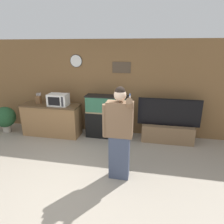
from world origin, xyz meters
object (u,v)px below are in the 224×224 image
object	(u,v)px
tv_on_stand	(168,129)
person_standing	(119,133)
aquarium_on_stand	(107,117)
knife_block	(39,100)
potted_plant	(5,118)
counter_island	(52,120)
microwave	(58,100)

from	to	relation	value
tv_on_stand	person_standing	xyz separation A→B (m)	(-1.01, -1.74, 0.58)
aquarium_on_stand	knife_block	bearing A→B (deg)	-176.69
tv_on_stand	potted_plant	world-z (taller)	tv_on_stand
counter_island	aquarium_on_stand	distance (m)	1.57
person_standing	potted_plant	distance (m)	3.92
knife_block	person_standing	world-z (taller)	person_standing
microwave	knife_block	bearing A→B (deg)	173.20
microwave	aquarium_on_stand	size ratio (longest dim) A/B	0.45
knife_block	potted_plant	size ratio (longest dim) A/B	0.40
microwave	potted_plant	distance (m)	1.79
potted_plant	person_standing	bearing A→B (deg)	-22.33
knife_block	aquarium_on_stand	bearing A→B (deg)	3.31
counter_island	person_standing	distance (m)	2.72
potted_plant	microwave	bearing A→B (deg)	2.18
microwave	potted_plant	bearing A→B (deg)	-177.82
knife_block	aquarium_on_stand	size ratio (longest dim) A/B	0.26
tv_on_stand	person_standing	bearing A→B (deg)	-120.17
potted_plant	aquarium_on_stand	bearing A→B (deg)	4.81
microwave	person_standing	xyz separation A→B (m)	(1.91, -1.54, -0.12)
knife_block	tv_on_stand	distance (m)	3.61
counter_island	person_standing	world-z (taller)	person_standing
microwave	tv_on_stand	world-z (taller)	microwave
tv_on_stand	potted_plant	size ratio (longest dim) A/B	2.09
tv_on_stand	person_standing	distance (m)	2.10
counter_island	aquarium_on_stand	bearing A→B (deg)	5.80
aquarium_on_stand	person_standing	distance (m)	1.86
tv_on_stand	aquarium_on_stand	bearing A→B (deg)	-179.53
potted_plant	counter_island	bearing A→B (deg)	3.72
microwave	aquarium_on_stand	distance (m)	1.39
counter_island	tv_on_stand	bearing A→B (deg)	3.09
person_standing	aquarium_on_stand	bearing A→B (deg)	109.52
counter_island	potted_plant	xyz separation A→B (m)	(-1.42, -0.09, -0.00)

